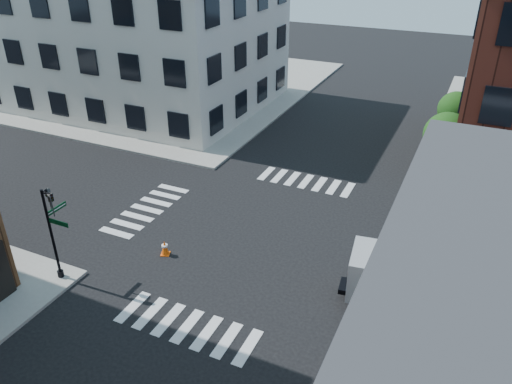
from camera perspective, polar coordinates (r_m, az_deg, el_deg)
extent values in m
plane|color=black|center=(25.72, 0.40, -5.30)|extent=(120.00, 120.00, 0.00)
cube|color=gray|center=(52.24, -11.35, 12.14)|extent=(30.00, 30.00, 0.15)
cube|color=beige|center=(45.93, -13.59, 16.69)|extent=(22.00, 16.00, 11.00)
cylinder|color=black|center=(32.41, 20.21, 2.17)|extent=(0.18, 0.18, 1.47)
cylinder|color=black|center=(32.11, 20.43, 3.34)|extent=(0.12, 0.12, 1.47)
sphere|color=#16370F|center=(31.48, 20.94, 6.11)|extent=(2.69, 2.69, 2.69)
sphere|color=#16370F|center=(31.58, 21.20, 5.05)|extent=(1.85, 1.85, 1.85)
cylinder|color=black|center=(37.97, 21.27, 5.68)|extent=(0.18, 0.18, 1.33)
cylinder|color=black|center=(37.74, 21.45, 6.61)|extent=(0.12, 0.12, 1.33)
sphere|color=#16370F|center=(37.25, 21.86, 8.77)|extent=(2.43, 2.43, 2.43)
sphere|color=#16370F|center=(37.30, 22.09, 7.94)|extent=(1.67, 1.67, 1.67)
cylinder|color=black|center=(23.42, -22.28, -4.73)|extent=(0.12, 0.12, 4.60)
cylinder|color=black|center=(24.50, -21.42, -8.66)|extent=(0.28, 0.28, 0.30)
cube|color=#053819|center=(22.63, -21.69, -3.28)|extent=(1.10, 0.03, 0.22)
cube|color=#053819|center=(23.18, -21.83, -1.79)|extent=(0.03, 1.10, 0.22)
imported|color=black|center=(22.46, -22.22, -1.41)|extent=(0.22, 0.18, 1.10)
imported|color=black|center=(22.91, -22.57, -0.88)|extent=(0.18, 0.22, 1.10)
cube|color=silver|center=(21.51, 22.99, -9.10)|extent=(5.72, 3.05, 2.92)
cube|color=#9E290E|center=(20.56, 23.17, -11.07)|extent=(2.06, 0.31, 0.66)
cube|color=#9E290E|center=(22.49, 22.82, -7.30)|extent=(2.06, 0.31, 0.66)
cube|color=#9F9FA1|center=(21.57, 13.24, -8.93)|extent=(2.16, 2.49, 1.88)
cube|color=black|center=(21.41, 10.94, -7.87)|extent=(0.33, 1.79, 0.85)
cube|color=black|center=(22.27, 19.33, -11.83)|extent=(7.59, 1.92, 0.24)
cylinder|color=black|center=(21.41, 12.67, -12.60)|extent=(0.98, 0.45, 0.94)
cylinder|color=black|center=(22.95, 13.21, -9.45)|extent=(0.98, 0.45, 0.94)
cylinder|color=black|center=(21.63, 21.86, -13.78)|extent=(0.98, 0.45, 0.94)
cylinder|color=black|center=(23.16, 21.68, -10.58)|extent=(0.98, 0.45, 0.94)
cylinder|color=black|center=(23.57, 27.20, -11.19)|extent=(0.98, 0.45, 0.94)
cube|color=#FF5B0B|center=(24.94, -10.31, -6.97)|extent=(0.55, 0.55, 0.04)
cone|color=#FF5B0B|center=(24.73, -10.38, -6.27)|extent=(0.52, 0.52, 0.78)
cylinder|color=white|center=(24.67, -10.40, -6.06)|extent=(0.30, 0.30, 0.09)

